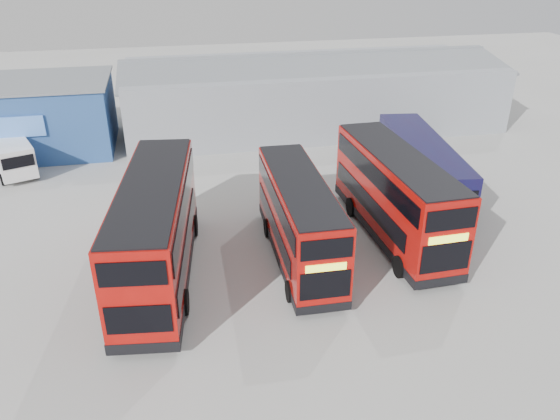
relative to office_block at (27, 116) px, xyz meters
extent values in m
plane|color=#999994|center=(14.00, -17.99, -2.58)|extent=(120.00, 120.00, 0.00)
cube|color=navy|center=(0.00, 0.01, -0.08)|extent=(12.00, 8.00, 5.00)
cube|color=slate|center=(0.00, 0.01, 2.47)|extent=(12.30, 8.30, 0.15)
cube|color=#5793F7|center=(0.00, -4.09, 0.42)|extent=(3.96, 0.15, 1.40)
cube|color=#92979F|center=(22.00, 2.01, -0.08)|extent=(30.00, 12.00, 5.00)
cube|color=slate|center=(22.00, -0.79, 2.67)|extent=(30.50, 6.33, 1.29)
cube|color=slate|center=(22.00, 4.80, 2.67)|extent=(30.50, 6.33, 1.29)
cube|color=#AB0E09|center=(9.12, -19.65, -0.01)|extent=(4.15, 11.63, 4.39)
cube|color=black|center=(9.12, -19.65, -1.98)|extent=(4.20, 11.68, 0.49)
cube|color=black|center=(10.43, -20.25, -0.52)|extent=(1.29, 9.57, 1.03)
cube|color=black|center=(7.70, -19.90, -0.52)|extent=(1.29, 9.57, 1.03)
cube|color=black|center=(10.48, -19.82, 1.32)|extent=(1.43, 10.65, 1.03)
cube|color=black|center=(7.75, -19.47, 1.32)|extent=(1.43, 10.65, 1.03)
cube|color=black|center=(9.85, -13.98, -0.63)|extent=(2.43, 0.37, 1.46)
cube|color=black|center=(9.85, -13.98, 1.32)|extent=(2.43, 0.37, 1.03)
cube|color=#C4DA2D|center=(9.85, -13.97, 0.35)|extent=(1.94, 0.29, 0.38)
cube|color=black|center=(8.38, -25.31, -0.63)|extent=(2.37, 0.36, 1.19)
cube|color=black|center=(8.38, -25.31, 1.32)|extent=(2.37, 0.36, 0.98)
cube|color=black|center=(9.12, -19.65, 2.21)|extent=(3.97, 11.45, 0.11)
cylinder|color=black|center=(10.92, -15.89, -2.02)|extent=(0.49, 1.16, 1.13)
cylinder|color=black|center=(8.34, -15.56, -2.02)|extent=(0.49, 1.16, 1.13)
cylinder|color=black|center=(10.04, -22.66, -2.02)|extent=(0.49, 1.16, 1.13)
cylinder|color=black|center=(7.46, -22.33, -2.02)|extent=(0.49, 1.16, 1.13)
cube|color=#AB0E09|center=(15.81, -19.31, -0.35)|extent=(2.57, 9.91, 3.80)
cube|color=black|center=(15.81, -19.31, -2.06)|extent=(2.61, 9.95, 0.42)
cube|color=black|center=(14.62, -18.91, -0.80)|extent=(0.24, 8.36, 0.89)
cube|color=black|center=(17.01, -18.96, -0.80)|extent=(0.24, 8.36, 0.89)
cube|color=black|center=(14.62, -19.28, 0.80)|extent=(0.26, 9.29, 0.89)
cube|color=black|center=(17.00, -19.34, 0.80)|extent=(0.26, 9.29, 0.89)
cube|color=black|center=(15.70, -24.26, -0.89)|extent=(2.11, 0.10, 1.27)
cube|color=black|center=(15.70, -24.26, 0.80)|extent=(2.11, 0.10, 0.89)
cube|color=#C4DA2D|center=(15.70, -24.27, -0.04)|extent=(1.69, 0.08, 0.33)
cube|color=black|center=(15.92, -14.36, -0.89)|extent=(2.07, 0.09, 1.03)
cube|color=black|center=(15.92, -14.36, 0.80)|extent=(2.07, 0.09, 0.85)
cube|color=black|center=(15.81, -19.31, 1.57)|extent=(2.43, 9.77, 0.09)
cylinder|color=black|center=(14.60, -22.71, -2.09)|extent=(0.32, 0.98, 0.98)
cylinder|color=black|center=(16.86, -22.76, -2.09)|extent=(0.32, 0.98, 0.98)
cylinder|color=black|center=(14.74, -16.80, -2.09)|extent=(0.32, 0.98, 0.98)
cylinder|color=black|center=(16.99, -16.85, -2.09)|extent=(0.32, 0.98, 0.98)
cube|color=#AB0E09|center=(21.18, -18.13, -0.14)|extent=(2.86, 10.87, 4.17)
cube|color=black|center=(21.18, -18.13, -2.01)|extent=(2.90, 10.91, 0.46)
cube|color=black|center=(19.86, -17.75, -0.62)|extent=(0.29, 9.15, 0.98)
cube|color=black|center=(22.47, -17.68, -0.62)|extent=(0.29, 9.15, 0.98)
cube|color=black|center=(19.87, -18.16, 1.12)|extent=(0.32, 10.18, 0.98)
cube|color=black|center=(22.49, -18.09, 1.12)|extent=(0.32, 10.18, 0.98)
cube|color=black|center=(21.32, -23.55, -0.73)|extent=(2.32, 0.11, 1.39)
cube|color=black|center=(21.32, -23.55, 1.12)|extent=(2.32, 0.11, 0.98)
cube|color=#C4DA2D|center=(21.32, -23.56, 0.20)|extent=(1.85, 0.09, 0.36)
cube|color=black|center=(21.04, -12.71, -0.73)|extent=(2.26, 0.11, 1.13)
cube|color=black|center=(21.04, -12.71, 1.12)|extent=(2.26, 0.11, 0.93)
cube|color=black|center=(21.18, -18.13, 1.97)|extent=(2.70, 10.71, 0.10)
cylinder|color=black|center=(20.04, -21.91, -2.04)|extent=(0.36, 1.08, 1.07)
cylinder|color=black|center=(22.51, -21.85, -2.04)|extent=(0.36, 1.08, 1.07)
cylinder|color=black|center=(19.87, -15.43, -2.04)|extent=(0.36, 1.08, 1.07)
cylinder|color=black|center=(22.34, -15.37, -2.04)|extent=(0.36, 1.08, 1.07)
cube|color=#0C0F39|center=(25.18, -12.89, -0.80)|extent=(4.29, 11.95, 2.82)
cube|color=black|center=(25.18, -12.89, -2.02)|extent=(4.33, 12.00, 0.43)
cube|color=red|center=(25.18, -12.89, -1.30)|extent=(4.32, 11.98, 0.27)
cube|color=black|center=(26.47, -13.39, -0.35)|extent=(1.44, 9.69, 1.01)
cube|color=black|center=(23.80, -13.01, -0.35)|extent=(1.44, 9.69, 1.01)
cube|color=black|center=(26.01, -7.08, -0.61)|extent=(2.37, 0.39, 1.38)
cube|color=black|center=(24.35, -18.69, -0.61)|extent=(2.32, 0.38, 1.17)
cylinder|color=black|center=(27.03, -8.96, -2.03)|extent=(0.49, 1.14, 1.11)
cylinder|color=black|center=(24.50, -8.60, -2.03)|extent=(0.49, 1.14, 1.11)
cylinder|color=black|center=(25.97, -16.33, -2.03)|extent=(0.49, 1.14, 1.11)
cylinder|color=black|center=(23.45, -15.97, -2.03)|extent=(0.49, 1.14, 1.11)
cube|color=white|center=(-0.32, -4.64, -1.26)|extent=(3.88, 5.70, 2.01)
cube|color=black|center=(0.64, -7.13, -0.94)|extent=(1.79, 0.74, 0.74)
cube|color=black|center=(1.29, -5.83, -0.94)|extent=(0.39, 0.91, 0.63)
cylinder|color=black|center=(-0.62, -6.69, -2.20)|extent=(0.51, 0.80, 0.76)
cylinder|color=black|center=(1.27, -5.95, -2.20)|extent=(0.51, 0.80, 0.76)
cylinder|color=black|center=(-0.03, -2.60, -2.20)|extent=(0.51, 0.80, 0.76)
camera|label=1|loc=(10.09, -41.81, 11.70)|focal=35.00mm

